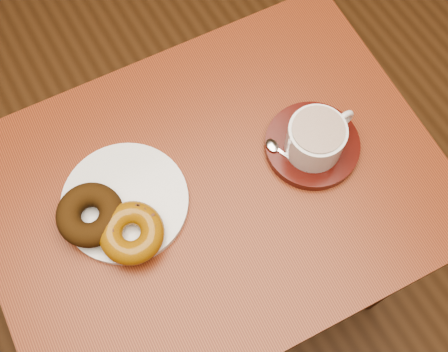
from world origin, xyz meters
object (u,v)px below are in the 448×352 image
cafe_table (215,209)px  coffee_cup (317,138)px  donut_plate (125,202)px  saucer (312,145)px

cafe_table → coffee_cup: coffee_cup is taller
cafe_table → donut_plate: bearing=164.8°
donut_plate → coffee_cup: coffee_cup is taller
cafe_table → saucer: 0.22m
cafe_table → saucer: (0.18, -0.02, 0.12)m
donut_plate → coffee_cup: (0.31, -0.08, 0.04)m
saucer → coffee_cup: coffee_cup is taller
saucer → coffee_cup: 0.04m
coffee_cup → donut_plate: bearing=161.7°
donut_plate → coffee_cup: 0.33m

